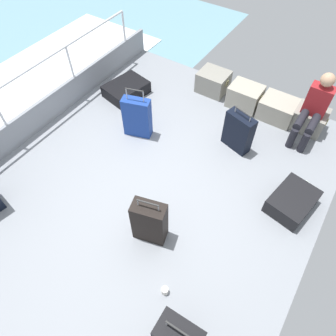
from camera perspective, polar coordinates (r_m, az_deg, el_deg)
The scene contains 15 objects.
ground_plane at distance 4.52m, azimuth -1.87°, elevation -1.94°, with size 4.40×5.20×0.06m, color gray.
gunwale_port at distance 5.50m, azimuth -21.20°, elevation 9.83°, with size 0.06×5.20×0.45m, color gray.
railing_port at distance 5.18m, azimuth -22.99°, elevation 14.37°, with size 0.04×4.20×1.02m.
sea_wake at distance 6.87m, azimuth -27.79°, elevation 10.07°, with size 12.00×12.00×0.01m.
cargo_crate_0 at distance 5.85m, azimuth 8.23°, elevation 15.31°, with size 0.55×0.45×0.37m.
cargo_crate_1 at distance 5.62m, azimuth 13.84°, elevation 12.59°, with size 0.57×0.42×0.38m.
cargo_crate_2 at distance 5.55m, azimuth 19.37°, elevation 10.13°, with size 0.60×0.47×0.34m.
cargo_crate_3 at distance 5.53m, azimuth 24.35°, elevation 8.10°, with size 0.52×0.42×0.35m.
passenger_seated at distance 5.17m, azimuth 25.11°, elevation 9.94°, with size 0.34×0.66×1.05m.
suitcase_0 at distance 4.87m, azimuth -5.64°, elevation 9.18°, with size 0.46×0.30×0.86m.
suitcase_2 at distance 5.80m, azimuth -7.63°, elevation 14.04°, with size 0.67×0.81×0.22m.
suitcase_3 at distance 4.77m, azimuth 12.70°, elevation 6.45°, with size 0.48×0.30×0.71m.
suitcase_4 at distance 4.43m, azimuth 21.70°, elevation -5.67°, with size 0.59×0.73×0.23m.
suitcase_6 at distance 3.74m, azimuth -3.37°, elevation -9.76°, with size 0.44×0.31×0.75m.
paper_cup at distance 3.71m, azimuth -0.60°, elevation -21.44°, with size 0.08×0.08×0.10m, color white.
Camera 1 is at (1.60, -2.17, 3.59)m, focal length 33.44 mm.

